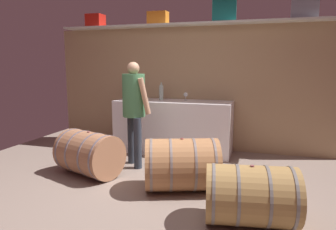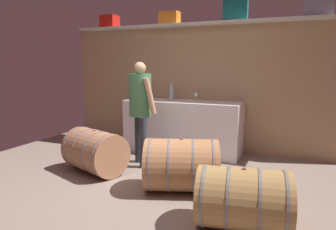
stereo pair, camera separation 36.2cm
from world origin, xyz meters
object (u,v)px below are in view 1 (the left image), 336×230
(wine_bottle_clear, at_px, (161,92))
(wine_barrel_flank, at_px, (251,195))
(wine_bottle_dark, at_px, (129,90))
(wine_glass, at_px, (186,95))
(toolcase_orange, at_px, (158,18))
(winemaker_pouring, at_px, (134,103))
(toolcase_grey, at_px, (305,8))
(work_cabinet, at_px, (173,126))
(wine_barrel_far, at_px, (89,154))
(toolcase_red, at_px, (96,21))
(toolcase_teal, at_px, (224,12))
(wine_barrel_near, at_px, (182,165))

(wine_bottle_clear, distance_m, wine_barrel_flank, 2.86)
(wine_bottle_dark, bearing_deg, wine_glass, -5.08)
(toolcase_orange, bearing_deg, winemaker_pouring, -87.10)
(toolcase_grey, relative_size, work_cabinet, 0.19)
(wine_barrel_far, distance_m, wine_barrel_flank, 2.27)
(toolcase_orange, bearing_deg, wine_glass, -10.06)
(toolcase_red, relative_size, toolcase_grey, 0.75)
(toolcase_orange, bearing_deg, toolcase_teal, 2.40)
(toolcase_grey, distance_m, wine_bottle_clear, 2.58)
(wine_glass, bearing_deg, wine_bottle_dark, 174.92)
(toolcase_red, bearing_deg, wine_bottle_clear, -6.86)
(work_cabinet, relative_size, wine_bottle_dark, 6.12)
(wine_barrel_near, bearing_deg, toolcase_teal, 63.29)
(wine_barrel_flank, bearing_deg, wine_barrel_near, 134.23)
(work_cabinet, relative_size, winemaker_pouring, 1.29)
(toolcase_red, distance_m, wine_bottle_clear, 1.83)
(wine_barrel_flank, bearing_deg, winemaker_pouring, 133.64)
(toolcase_grey, xyz_separation_m, wine_barrel_near, (-1.43, -1.80, -2.02))
(wine_glass, height_order, wine_barrel_far, wine_glass)
(wine_bottle_clear, relative_size, wine_barrel_near, 0.30)
(wine_barrel_flank, bearing_deg, wine_bottle_dark, 124.40)
(work_cabinet, bearing_deg, toolcase_orange, 146.08)
(toolcase_orange, height_order, toolcase_teal, toolcase_teal)
(toolcase_red, height_order, wine_barrel_far, toolcase_red)
(wine_bottle_clear, height_order, wine_barrel_near, wine_bottle_clear)
(toolcase_teal, distance_m, wine_barrel_far, 3.06)
(toolcase_teal, height_order, wine_barrel_near, toolcase_teal)
(toolcase_teal, relative_size, winemaker_pouring, 0.25)
(wine_glass, bearing_deg, toolcase_red, 176.13)
(toolcase_grey, relative_size, wine_barrel_flank, 0.42)
(wine_barrel_far, height_order, winemaker_pouring, winemaker_pouring)
(wine_bottle_clear, relative_size, wine_barrel_far, 0.31)
(toolcase_grey, bearing_deg, wine_glass, -172.50)
(wine_barrel_far, relative_size, wine_barrel_flank, 1.07)
(toolcase_grey, height_order, wine_bottle_dark, toolcase_grey)
(wine_glass, bearing_deg, wine_barrel_far, -121.71)
(wine_barrel_flank, bearing_deg, wine_barrel_far, 151.63)
(toolcase_orange, xyz_separation_m, wine_barrel_far, (-0.42, -1.67, -1.98))
(toolcase_teal, distance_m, wine_glass, 1.49)
(wine_glass, height_order, wine_barrel_near, wine_glass)
(wine_glass, bearing_deg, wine_bottle_clear, -173.50)
(toolcase_orange, relative_size, toolcase_teal, 0.91)
(toolcase_teal, xyz_separation_m, work_cabinet, (-0.79, -0.23, -1.90))
(wine_bottle_dark, xyz_separation_m, wine_barrel_flank, (2.29, -2.39, -0.74))
(wine_barrel_near, bearing_deg, wine_barrel_flank, -55.72)
(work_cabinet, distance_m, wine_barrel_flank, 2.58)
(toolcase_orange, distance_m, toolcase_grey, 2.33)
(toolcase_teal, bearing_deg, winemaker_pouring, -139.72)
(wine_bottle_dark, relative_size, winemaker_pouring, 0.21)
(toolcase_orange, distance_m, wine_barrel_flank, 3.57)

